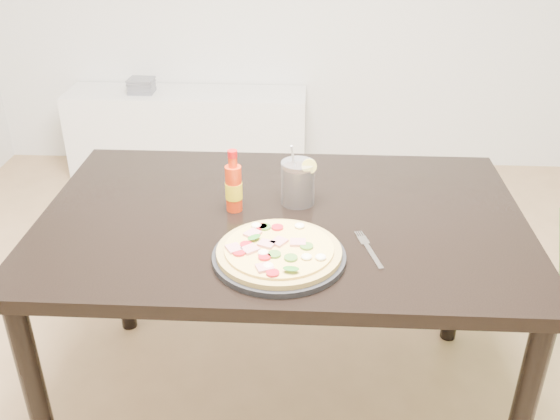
{
  "coord_description": "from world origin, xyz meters",
  "views": [
    {
      "loc": [
        -0.06,
        -1.41,
        1.62
      ],
      "look_at": [
        -0.14,
        0.05,
        0.83
      ],
      "focal_mm": 40.0,
      "sensor_mm": 36.0,
      "label": 1
    }
  ],
  "objects_px": {
    "dining_table": "(282,239)",
    "fork": "(368,248)",
    "media_console": "(188,133)",
    "hot_sauce_bottle": "(234,187)",
    "pizza": "(278,250)",
    "plate": "(279,257)",
    "cola_cup": "(298,184)"
  },
  "relations": [
    {
      "from": "fork",
      "to": "media_console",
      "type": "distance_m",
      "value": 2.31
    },
    {
      "from": "pizza",
      "to": "fork",
      "type": "distance_m",
      "value": 0.24
    },
    {
      "from": "media_console",
      "to": "pizza",
      "type": "bearing_deg",
      "value": -72.78
    },
    {
      "from": "pizza",
      "to": "hot_sauce_bottle",
      "type": "xyz_separation_m",
      "value": [
        -0.14,
        0.26,
        0.05
      ]
    },
    {
      "from": "plate",
      "to": "fork",
      "type": "bearing_deg",
      "value": 14.82
    },
    {
      "from": "dining_table",
      "to": "fork",
      "type": "relative_size",
      "value": 7.52
    },
    {
      "from": "dining_table",
      "to": "pizza",
      "type": "relative_size",
      "value": 4.38
    },
    {
      "from": "cola_cup",
      "to": "dining_table",
      "type": "bearing_deg",
      "value": -118.29
    },
    {
      "from": "plate",
      "to": "dining_table",
      "type": "bearing_deg",
      "value": 90.93
    },
    {
      "from": "dining_table",
      "to": "fork",
      "type": "distance_m",
      "value": 0.31
    },
    {
      "from": "hot_sauce_bottle",
      "to": "media_console",
      "type": "bearing_deg",
      "value": 105.44
    },
    {
      "from": "plate",
      "to": "media_console",
      "type": "height_order",
      "value": "plate"
    },
    {
      "from": "dining_table",
      "to": "pizza",
      "type": "bearing_deg",
      "value": -89.42
    },
    {
      "from": "pizza",
      "to": "cola_cup",
      "type": "height_order",
      "value": "cola_cup"
    },
    {
      "from": "dining_table",
      "to": "pizza",
      "type": "height_order",
      "value": "pizza"
    },
    {
      "from": "media_console",
      "to": "hot_sauce_bottle",
      "type": "bearing_deg",
      "value": -74.56
    },
    {
      "from": "plate",
      "to": "fork",
      "type": "relative_size",
      "value": 1.84
    },
    {
      "from": "plate",
      "to": "hot_sauce_bottle",
      "type": "bearing_deg",
      "value": 119.09
    },
    {
      "from": "dining_table",
      "to": "hot_sauce_bottle",
      "type": "height_order",
      "value": "hot_sauce_bottle"
    },
    {
      "from": "hot_sauce_bottle",
      "to": "media_console",
      "type": "height_order",
      "value": "hot_sauce_bottle"
    },
    {
      "from": "cola_cup",
      "to": "media_console",
      "type": "xyz_separation_m",
      "value": [
        -0.7,
        1.82,
        -0.56
      ]
    },
    {
      "from": "dining_table",
      "to": "media_console",
      "type": "distance_m",
      "value": 2.05
    },
    {
      "from": "dining_table",
      "to": "pizza",
      "type": "distance_m",
      "value": 0.26
    },
    {
      "from": "dining_table",
      "to": "plate",
      "type": "xyz_separation_m",
      "value": [
        0.0,
        -0.24,
        0.09
      ]
    },
    {
      "from": "dining_table",
      "to": "fork",
      "type": "height_order",
      "value": "fork"
    },
    {
      "from": "hot_sauce_bottle",
      "to": "cola_cup",
      "type": "relative_size",
      "value": 0.99
    },
    {
      "from": "dining_table",
      "to": "hot_sauce_bottle",
      "type": "xyz_separation_m",
      "value": [
        -0.14,
        0.02,
        0.16
      ]
    },
    {
      "from": "hot_sauce_bottle",
      "to": "fork",
      "type": "xyz_separation_m",
      "value": [
        0.38,
        -0.2,
        -0.07
      ]
    },
    {
      "from": "cola_cup",
      "to": "media_console",
      "type": "relative_size",
      "value": 0.14
    },
    {
      "from": "cola_cup",
      "to": "plate",
      "type": "bearing_deg",
      "value": -96.92
    },
    {
      "from": "hot_sauce_bottle",
      "to": "fork",
      "type": "bearing_deg",
      "value": -27.92
    },
    {
      "from": "dining_table",
      "to": "cola_cup",
      "type": "height_order",
      "value": "cola_cup"
    }
  ]
}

